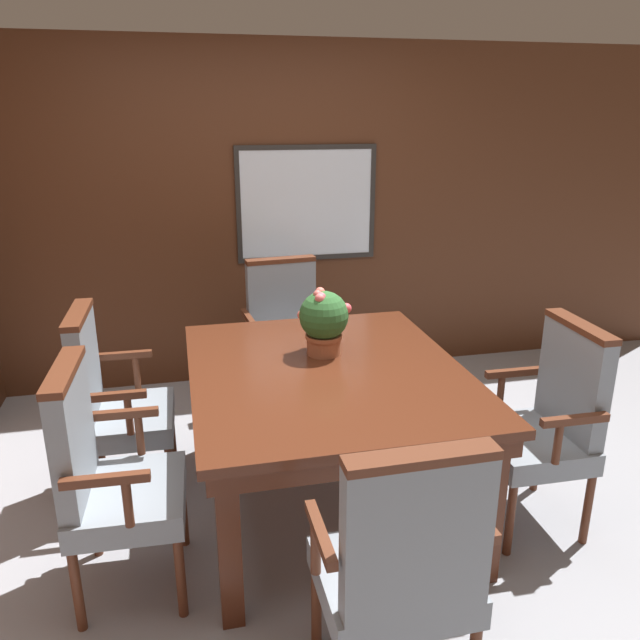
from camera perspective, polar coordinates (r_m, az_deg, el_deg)
ground_plane at (r=3.32m, az=-0.67°, el=-17.85°), size 14.00×14.00×0.00m
wall_back at (r=4.63m, az=-5.84°, el=9.25°), size 7.20×0.08×2.45m
dining_table at (r=3.09m, az=0.63°, el=-6.05°), size 1.32×1.58×0.78m
chair_right_near at (r=3.24m, az=20.10°, el=-8.39°), size 0.47×0.57×1.04m
chair_left_far at (r=3.41m, az=-18.58°, el=-6.78°), size 0.47×0.57×1.04m
chair_head_far at (r=4.21m, az=-3.11°, el=-0.96°), size 0.59×0.51×1.04m
chair_head_near at (r=2.21m, az=7.50°, el=-21.20°), size 0.57×0.46×1.04m
chair_left_near at (r=2.77m, az=-18.96°, el=-13.07°), size 0.48×0.58×1.04m
potted_plant at (r=3.17m, az=0.34°, el=-0.00°), size 0.27×0.27×0.35m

